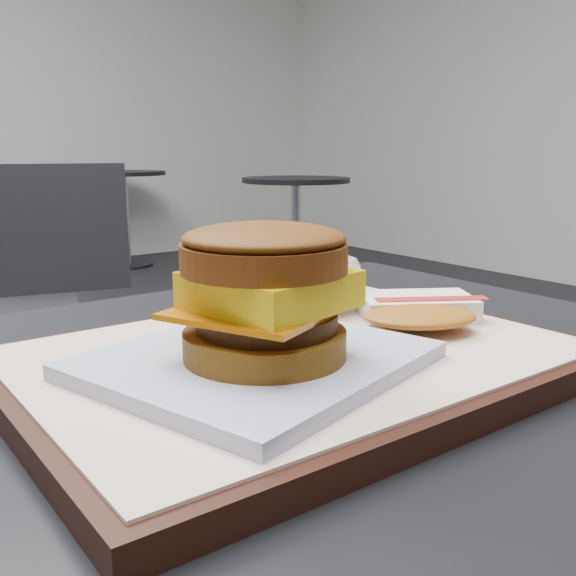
# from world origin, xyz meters

# --- Properties ---
(serving_tray) EXTENTS (0.38, 0.28, 0.02)m
(serving_tray) POSITION_xyz_m (0.04, -0.00, 0.78)
(serving_tray) COLOR black
(serving_tray) RESTS_ON customer_table
(breakfast_sandwich) EXTENTS (0.23, 0.21, 0.09)m
(breakfast_sandwich) POSITION_xyz_m (-0.01, -0.03, 0.83)
(breakfast_sandwich) COLOR white
(breakfast_sandwich) RESTS_ON serving_tray
(hash_brown) EXTENTS (0.14, 0.12, 0.02)m
(hash_brown) POSITION_xyz_m (0.15, -0.01, 0.80)
(hash_brown) COLOR white
(hash_brown) RESTS_ON serving_tray
(crumpled_wrapper) EXTENTS (0.13, 0.10, 0.06)m
(crumpled_wrapper) POSITION_xyz_m (0.10, 0.08, 0.82)
(crumpled_wrapper) COLOR silver
(crumpled_wrapper) RESTS_ON serving_tray
(neighbor_chair) EXTENTS (0.65, 0.52, 0.88)m
(neighbor_chair) POSITION_xyz_m (0.29, 1.67, 0.51)
(neighbor_chair) COLOR #B6B6BB
(neighbor_chair) RESTS_ON ground
(bg_table_near) EXTENTS (0.66, 0.66, 0.75)m
(bg_table_near) POSITION_xyz_m (2.20, 2.80, 0.56)
(bg_table_near) COLOR black
(bg_table_near) RESTS_ON ground
(bg_table_far) EXTENTS (0.66, 0.66, 0.75)m
(bg_table_far) POSITION_xyz_m (1.80, 4.50, 0.56)
(bg_table_far) COLOR black
(bg_table_far) RESTS_ON ground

